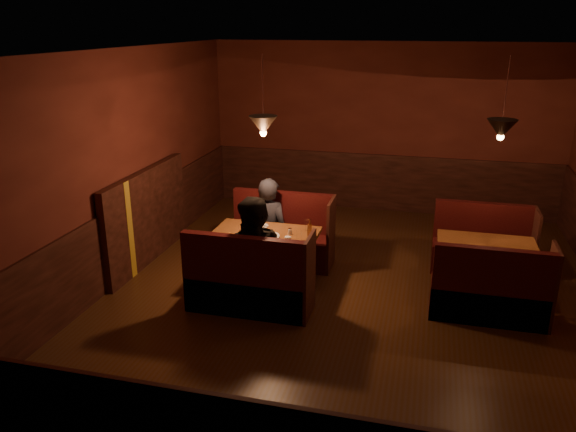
% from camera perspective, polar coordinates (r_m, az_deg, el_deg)
% --- Properties ---
extents(room, '(6.02, 7.02, 2.92)m').
position_cam_1_polar(room, '(6.70, 4.48, 0.41)').
color(room, '#48260D').
rests_on(room, ground).
extents(main_table, '(1.31, 0.80, 0.92)m').
position_cam_1_polar(main_table, '(7.07, -2.25, -2.94)').
color(main_table, '#4F2C13').
rests_on(main_table, ground).
extents(main_bench_far, '(1.44, 0.52, 0.98)m').
position_cam_1_polar(main_bench_far, '(7.81, -0.58, -2.52)').
color(main_bench_far, '#33060A').
rests_on(main_bench_far, ground).
extents(main_bench_near, '(1.44, 0.52, 0.98)m').
position_cam_1_polar(main_bench_near, '(6.51, -3.97, -7.21)').
color(main_bench_near, '#33060A').
rests_on(main_bench_near, ground).
extents(second_table, '(1.17, 0.74, 0.66)m').
position_cam_1_polar(second_table, '(7.27, 19.42, -3.90)').
color(second_table, '#4F2C13').
rests_on(second_table, ground).
extents(second_bench_far, '(1.29, 0.48, 0.92)m').
position_cam_1_polar(second_bench_far, '(7.98, 19.10, -3.29)').
color(second_bench_far, '#33060A').
rests_on(second_bench_far, ground).
extents(second_bench_near, '(1.29, 0.48, 0.92)m').
position_cam_1_polar(second_bench_near, '(6.72, 19.90, -7.71)').
color(second_bench_near, '#33060A').
rests_on(second_bench_near, ground).
extents(diner_a, '(0.64, 0.48, 1.59)m').
position_cam_1_polar(diner_a, '(7.58, -1.97, 0.65)').
color(diner_a, '#21222B').
rests_on(diner_a, ground).
extents(diner_b, '(0.82, 0.64, 1.69)m').
position_cam_1_polar(diner_b, '(6.39, -3.21, -2.48)').
color(diner_b, black).
rests_on(diner_b, ground).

